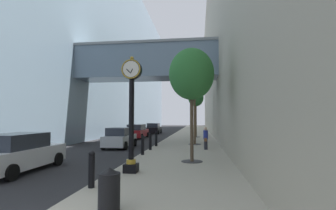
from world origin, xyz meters
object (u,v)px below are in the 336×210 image
at_px(pedestrian_walking, 206,138).
at_px(bollard_sixth, 156,138).
at_px(bollard_fourth, 143,145).
at_px(street_tree_mid_far, 196,98).
at_px(bollard_fifth, 150,141).
at_px(street_tree_near, 191,75).
at_px(street_clock, 131,108).
at_px(street_tree_mid_near, 194,82).
at_px(car_white_mid, 19,153).
at_px(bollard_nearest, 92,168).
at_px(trash_bin, 109,189).
at_px(car_silver_near, 120,138).
at_px(car_black_far, 154,129).
at_px(car_red_trailing, 137,132).
at_px(bollard_third, 132,150).

bearing_deg(pedestrian_walking, bollard_sixth, 156.34).
distance_m(bollard_fourth, street_tree_mid_far, 15.57).
xyz_separation_m(bollard_fifth, street_tree_near, (3.07, -4.31, 3.91)).
distance_m(street_clock, street_tree_mid_near, 11.73).
bearing_deg(street_tree_mid_near, car_white_mid, -124.32).
distance_m(bollard_nearest, street_tree_mid_near, 14.62).
xyz_separation_m(trash_bin, car_silver_near, (-4.23, 13.31, 0.11)).
distance_m(car_black_far, car_red_trailing, 8.55).
xyz_separation_m(bollard_sixth, car_silver_near, (-2.91, -0.38, 0.03)).
height_order(street_clock, bollard_fifth, street_clock).
bearing_deg(street_clock, street_tree_mid_near, 77.72).
xyz_separation_m(bollard_fifth, bollard_sixth, (0.00, 2.36, 0.00)).
bearing_deg(bollard_third, bollard_fifth, 90.00).
relative_size(bollard_third, trash_bin, 1.13).
xyz_separation_m(bollard_fourth, car_red_trailing, (-3.90, 13.49, 0.05)).
xyz_separation_m(bollard_sixth, street_tree_mid_near, (3.07, 1.66, 4.79)).
bearing_deg(street_tree_mid_far, bollard_third, -100.19).
bearing_deg(bollard_nearest, pedestrian_walking, 68.84).
bearing_deg(street_tree_near, street_clock, -130.71).
bearing_deg(bollard_fourth, car_black_far, 99.04).
bearing_deg(bollard_fourth, bollard_third, -90.00).
relative_size(bollard_third, street_tree_near, 0.20).
bearing_deg(pedestrian_walking, car_silver_near, 168.96).
relative_size(bollard_nearest, bollard_fourth, 1.00).
height_order(bollard_nearest, car_white_mid, car_white_mid).
relative_size(bollard_nearest, bollard_sixth, 1.00).
height_order(bollard_fourth, street_tree_mid_near, street_tree_mid_near).
xyz_separation_m(street_clock, trash_bin, (0.67, -4.20, -2.13)).
height_order(street_clock, bollard_fourth, street_clock).
bearing_deg(street_tree_mid_far, car_white_mid, -111.31).
relative_size(street_clock, car_red_trailing, 1.04).
height_order(bollard_nearest, bollard_third, same).
bearing_deg(bollard_fifth, bollard_third, -90.00).
bearing_deg(car_silver_near, street_tree_near, -46.44).
distance_m(street_tree_near, car_white_mid, 8.94).
relative_size(bollard_fourth, car_silver_near, 0.30).
bearing_deg(pedestrian_walking, car_red_trailing, 126.68).
bearing_deg(car_red_trailing, bollard_fifth, -70.70).
relative_size(street_tree_mid_far, trash_bin, 5.54).
relative_size(bollard_fourth, street_tree_mid_far, 0.20).
xyz_separation_m(bollard_fourth, street_tree_mid_near, (3.07, 6.38, 4.79)).
height_order(bollard_fifth, street_tree_near, street_tree_near).
bearing_deg(pedestrian_walking, street_tree_mid_far, 94.11).
bearing_deg(car_white_mid, bollard_fifth, 57.50).
bearing_deg(pedestrian_walking, car_black_far, 111.29).
xyz_separation_m(street_tree_mid_near, car_black_far, (-6.57, 15.65, -4.75)).
distance_m(car_white_mid, car_black_far, 26.77).
height_order(pedestrian_walking, car_red_trailing, pedestrian_walking).
bearing_deg(trash_bin, bollard_third, 101.26).
relative_size(street_clock, street_tree_mid_near, 0.70).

